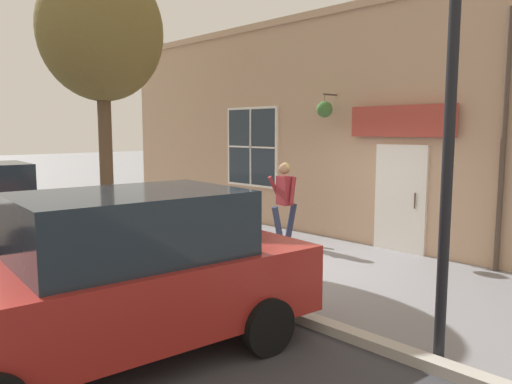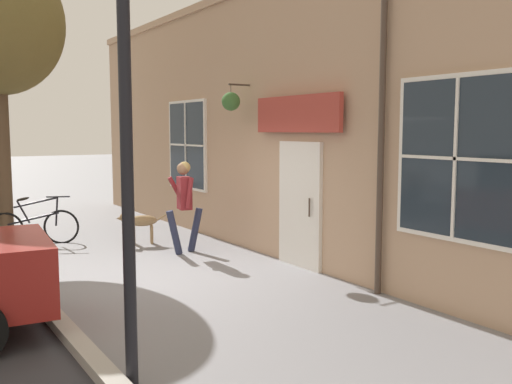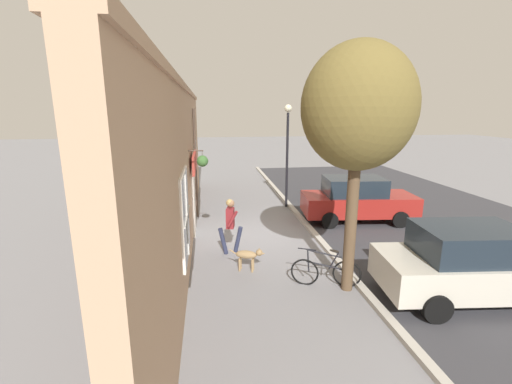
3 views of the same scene
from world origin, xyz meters
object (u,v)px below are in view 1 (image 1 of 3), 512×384
at_px(dog_on_leash, 231,217).
at_px(leaning_bicycle, 134,224).
at_px(pedestrian_walking, 285,195).
at_px(parked_car_mid_block, 118,277).
at_px(street_tree_by_curb, 103,36).
at_px(street_lamp, 452,66).

relative_size(dog_on_leash, leaning_bicycle, 0.58).
height_order(pedestrian_walking, dog_on_leash, pedestrian_walking).
height_order(pedestrian_walking, leaning_bicycle, pedestrian_walking).
bearing_deg(dog_on_leash, pedestrian_walking, 107.39).
height_order(dog_on_leash, leaning_bicycle, leaning_bicycle).
xyz_separation_m(dog_on_leash, leaning_bicycle, (1.81, -1.06, -0.08)).
bearing_deg(dog_on_leash, parked_car_mid_block, 38.33).
relative_size(street_tree_by_curb, parked_car_mid_block, 1.29).
bearing_deg(pedestrian_walking, street_lamp, 59.58).
bearing_deg(leaning_bicycle, pedestrian_walking, 133.43).
bearing_deg(street_lamp, pedestrian_walking, -120.42).
height_order(leaning_bicycle, parked_car_mid_block, parked_car_mid_block).
height_order(street_tree_by_curb, parked_car_mid_block, street_tree_by_curb).
xyz_separation_m(street_tree_by_curb, parked_car_mid_block, (2.50, 5.07, -3.38)).
bearing_deg(street_lamp, dog_on_leash, -111.83).
xyz_separation_m(street_tree_by_curb, street_lamp, (0.21, 7.44, -1.28)).
bearing_deg(dog_on_leash, leaning_bicycle, -30.46).
bearing_deg(street_tree_by_curb, leaning_bicycle, 148.20).
relative_size(pedestrian_walking, street_tree_by_curb, 0.30).
xyz_separation_m(leaning_bicycle, street_lamp, (0.64, 7.17, 2.61)).
relative_size(dog_on_leash, street_tree_by_curb, 0.17).
bearing_deg(street_tree_by_curb, street_lamp, 88.38).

